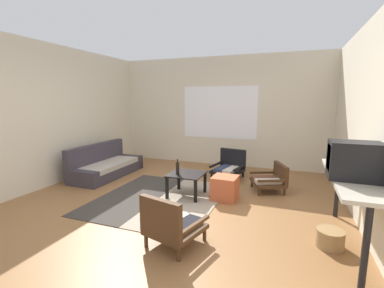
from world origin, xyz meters
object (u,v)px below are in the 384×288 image
object	(u,v)px
couch	(105,166)
ottoman_orange	(225,188)
crt_television	(356,161)
console_shelf	(351,183)
armchair_striped_foreground	(171,224)
armchair_by_window	(229,166)
clay_vase	(346,159)
glass_bottle	(178,168)
coffee_table	(187,178)
armchair_corner	(271,179)
wicker_basket	(330,238)

from	to	relation	value
couch	ottoman_orange	world-z (taller)	couch
crt_television	console_shelf	bearing A→B (deg)	88.68
couch	armchair_striped_foreground	bearing A→B (deg)	-39.37
armchair_by_window	clay_vase	bearing A→B (deg)	-44.08
glass_bottle	coffee_table	bearing A→B (deg)	33.75
armchair_by_window	glass_bottle	xyz separation A→B (m)	(-0.57, -1.47, 0.26)
coffee_table	console_shelf	world-z (taller)	console_shelf
armchair_corner	armchair_striped_foreground	bearing A→B (deg)	-111.23
ottoman_orange	glass_bottle	size ratio (longest dim) A/B	1.54
couch	ottoman_orange	size ratio (longest dim) A/B	4.33
clay_vase	coffee_table	bearing A→B (deg)	169.68
console_shelf	wicker_basket	distance (m)	0.67
armchair_by_window	armchair_corner	size ratio (longest dim) A/B	0.95
coffee_table	ottoman_orange	bearing A→B (deg)	6.52
coffee_table	console_shelf	xyz separation A→B (m)	(2.30, -0.80, 0.40)
coffee_table	console_shelf	bearing A→B (deg)	-19.26
couch	armchair_by_window	world-z (taller)	couch
armchair_corner	wicker_basket	bearing A→B (deg)	-65.93
armchair_corner	crt_television	distance (m)	2.11
ottoman_orange	crt_television	distance (m)	2.09
armchair_corner	glass_bottle	xyz separation A→B (m)	(-1.48, -0.87, 0.28)
console_shelf	glass_bottle	world-z (taller)	console_shelf
ottoman_orange	clay_vase	bearing A→B (deg)	-16.75
armchair_by_window	crt_television	xyz separation A→B (m)	(1.85, -2.32, 0.77)
armchair_striped_foreground	clay_vase	xyz separation A→B (m)	(1.86, 1.15, 0.65)
glass_bottle	console_shelf	bearing A→B (deg)	-16.47
crt_television	coffee_table	bearing A→B (deg)	157.72
couch	console_shelf	xyz separation A→B (m)	(4.43, -1.34, 0.52)
armchair_striped_foreground	wicker_basket	world-z (taller)	armchair_striped_foreground
coffee_table	armchair_by_window	xyz separation A→B (m)	(0.44, 1.38, -0.08)
coffee_table	crt_television	world-z (taller)	crt_television
coffee_table	crt_television	xyz separation A→B (m)	(2.29, -0.94, 0.69)
couch	armchair_striped_foreground	distance (m)	3.33
glass_bottle	wicker_basket	size ratio (longest dim) A/B	0.87
crt_television	clay_vase	distance (m)	0.53
crt_television	glass_bottle	bearing A→B (deg)	160.57
armchair_corner	crt_television	size ratio (longest dim) A/B	1.39
armchair_corner	console_shelf	size ratio (longest dim) A/B	0.43
armchair_by_window	wicker_basket	xyz separation A→B (m)	(1.68, -2.32, -0.14)
armchair_striped_foreground	console_shelf	bearing A→B (deg)	22.45
couch	armchair_by_window	size ratio (longest dim) A/B	2.50
couch	crt_television	bearing A→B (deg)	-18.49
armchair_by_window	armchair_striped_foreground	world-z (taller)	armchair_striped_foreground
couch	wicker_basket	xyz separation A→B (m)	(4.25, -1.48, -0.11)
wicker_basket	glass_bottle	bearing A→B (deg)	159.27
coffee_table	armchair_striped_foreground	world-z (taller)	armchair_striped_foreground
armchair_striped_foreground	crt_television	xyz separation A→B (m)	(1.85, 0.63, 0.74)
console_shelf	clay_vase	bearing A→B (deg)	90.00
coffee_table	armchair_striped_foreground	size ratio (longest dim) A/B	0.83
clay_vase	glass_bottle	distance (m)	2.48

